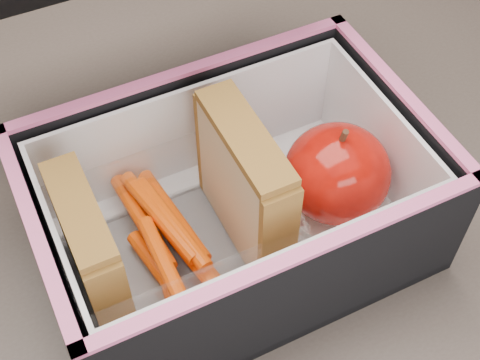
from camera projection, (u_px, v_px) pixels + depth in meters
name	position (u px, v px, depth m)	size (l,w,h in m)	color
kitchen_table	(206.00, 258.00, 0.63)	(1.20, 0.80, 0.75)	brown
lunch_bag	(231.00, 192.00, 0.49)	(0.28, 0.32, 0.24)	black
plastic_tub	(172.00, 235.00, 0.48)	(0.16, 0.11, 0.07)	white
sandwich_left	(91.00, 250.00, 0.45)	(0.03, 0.09, 0.10)	beige
sandwich_right	(245.00, 185.00, 0.48)	(0.03, 0.10, 0.11)	beige
carrot_sticks	(170.00, 246.00, 0.49)	(0.05, 0.15, 0.03)	#F23E01
paper_napkin	(327.00, 198.00, 0.54)	(0.08, 0.08, 0.01)	white
red_apple	(337.00, 173.00, 0.50)	(0.09, 0.09, 0.09)	#8A0B06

